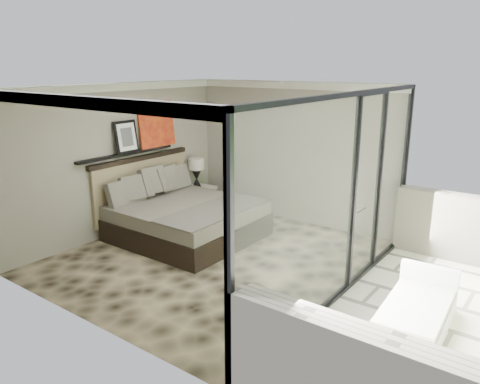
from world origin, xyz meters
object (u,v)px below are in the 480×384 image
Objects in this scene: bed at (183,216)px; table_lamp at (196,169)px; nightstand at (200,197)px; lounger at (416,313)px.

table_lamp is at bearing 122.45° from bed.
nightstand is 0.89× the size of table_lamp.
bed reaches higher than table_lamp.
lounger is (4.46, -0.60, -0.21)m from bed.
bed is 4.24× the size of nightstand.
bed is at bearing 168.78° from lounger.
lounger is (5.34, -1.98, -0.75)m from table_lamp.
table_lamp is 5.75m from lounger.
bed reaches higher than lounger.
bed is 1.60× the size of lounger.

